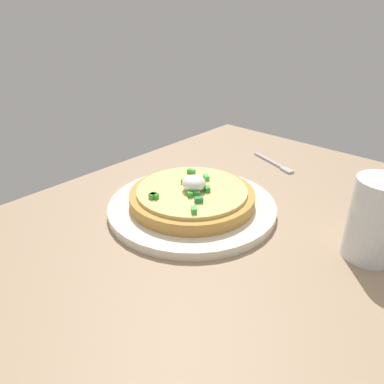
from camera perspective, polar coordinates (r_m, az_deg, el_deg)
name	(u,v)px	position (r cm, az deg, el deg)	size (l,w,h in cm)	color
dining_table	(221,263)	(52.01, 4.54, -10.98)	(98.70, 72.95, 2.96)	#9C8062
plate	(192,206)	(60.75, 0.00, -2.26)	(27.60, 27.60, 1.40)	silver
pizza	(192,196)	(59.75, 0.00, -0.58)	(20.43, 20.43, 5.02)	#C38E42
cup_near	(374,223)	(53.45, 26.47, -4.35)	(6.70, 6.70, 11.40)	silver
fork	(276,164)	(80.02, 12.88, 4.24)	(5.17, 11.84, 0.50)	#B7B7BC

